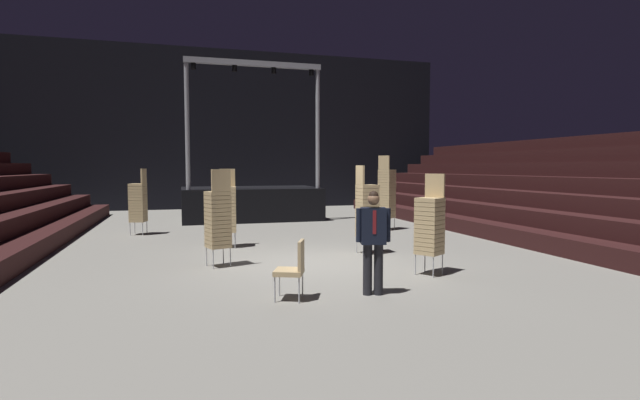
{
  "coord_description": "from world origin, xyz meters",
  "views": [
    {
      "loc": [
        -2.71,
        -9.98,
        2.09
      ],
      "look_at": [
        0.12,
        -0.25,
        1.4
      ],
      "focal_mm": 27.05,
      "sensor_mm": 36.0,
      "label": 1
    }
  ],
  "objects_px": {
    "stage_riser": "(251,201)",
    "loose_chair_near_man": "(293,266)",
    "chair_stack_rear_left": "(218,218)",
    "chair_stack_mid_left": "(227,208)",
    "chair_stack_mid_right": "(367,210)",
    "man_with_tie": "(373,236)",
    "chair_stack_front_right": "(387,193)",
    "chair_stack_mid_centre": "(430,224)",
    "chair_stack_front_left": "(138,202)"
  },
  "relations": [
    {
      "from": "stage_riser",
      "to": "loose_chair_near_man",
      "type": "bearing_deg",
      "value": -94.83
    },
    {
      "from": "chair_stack_rear_left",
      "to": "loose_chair_near_man",
      "type": "distance_m",
      "value": 3.12
    },
    {
      "from": "chair_stack_mid_left",
      "to": "chair_stack_mid_right",
      "type": "xyz_separation_m",
      "value": [
        3.14,
        -1.9,
        0.04
      ]
    },
    {
      "from": "stage_riser",
      "to": "man_with_tie",
      "type": "bearing_deg",
      "value": -88.6
    },
    {
      "from": "stage_riser",
      "to": "chair_stack_front_right",
      "type": "relative_size",
      "value": 2.43
    },
    {
      "from": "chair_stack_front_right",
      "to": "chair_stack_rear_left",
      "type": "bearing_deg",
      "value": -86.64
    },
    {
      "from": "stage_riser",
      "to": "chair_stack_mid_left",
      "type": "bearing_deg",
      "value": -102.93
    },
    {
      "from": "chair_stack_rear_left",
      "to": "chair_stack_mid_right",
      "type": "bearing_deg",
      "value": -9.38
    },
    {
      "from": "stage_riser",
      "to": "chair_stack_mid_centre",
      "type": "relative_size",
      "value": 3.06
    },
    {
      "from": "chair_stack_front_left",
      "to": "chair_stack_mid_left",
      "type": "height_order",
      "value": "same"
    },
    {
      "from": "man_with_tie",
      "to": "loose_chair_near_man",
      "type": "height_order",
      "value": "man_with_tie"
    },
    {
      "from": "loose_chair_near_man",
      "to": "man_with_tie",
      "type": "bearing_deg",
      "value": -71.32
    },
    {
      "from": "chair_stack_front_left",
      "to": "chair_stack_rear_left",
      "type": "relative_size",
      "value": 1.0
    },
    {
      "from": "chair_stack_front_left",
      "to": "chair_stack_front_right",
      "type": "distance_m",
      "value": 7.94
    },
    {
      "from": "chair_stack_front_left",
      "to": "chair_stack_mid_left",
      "type": "relative_size",
      "value": 1.0
    },
    {
      "from": "chair_stack_mid_right",
      "to": "chair_stack_rear_left",
      "type": "distance_m",
      "value": 3.6
    },
    {
      "from": "chair_stack_mid_right",
      "to": "chair_stack_rear_left",
      "type": "xyz_separation_m",
      "value": [
        -3.56,
        -0.53,
        -0.04
      ]
    },
    {
      "from": "stage_riser",
      "to": "man_with_tie",
      "type": "height_order",
      "value": "stage_riser"
    },
    {
      "from": "chair_stack_mid_left",
      "to": "chair_stack_mid_centre",
      "type": "distance_m",
      "value": 5.57
    },
    {
      "from": "chair_stack_mid_left",
      "to": "chair_stack_front_right",
      "type": "bearing_deg",
      "value": -151.58
    },
    {
      "from": "chair_stack_mid_right",
      "to": "chair_stack_mid_centre",
      "type": "bearing_deg",
      "value": 4.1
    },
    {
      "from": "chair_stack_front_right",
      "to": "stage_riser",
      "type": "bearing_deg",
      "value": -174.24
    },
    {
      "from": "man_with_tie",
      "to": "chair_stack_mid_centre",
      "type": "xyz_separation_m",
      "value": [
        1.63,
        1.09,
        0.02
      ]
    },
    {
      "from": "chair_stack_mid_right",
      "to": "chair_stack_mid_left",
      "type": "bearing_deg",
      "value": -124.65
    },
    {
      "from": "man_with_tie",
      "to": "loose_chair_near_man",
      "type": "distance_m",
      "value": 1.39
    },
    {
      "from": "chair_stack_front_left",
      "to": "chair_stack_front_right",
      "type": "bearing_deg",
      "value": -82.22
    },
    {
      "from": "stage_riser",
      "to": "chair_stack_front_left",
      "type": "relative_size",
      "value": 2.93
    },
    {
      "from": "chair_stack_mid_left",
      "to": "loose_chair_near_man",
      "type": "relative_size",
      "value": 2.17
    },
    {
      "from": "man_with_tie",
      "to": "chair_stack_front_right",
      "type": "distance_m",
      "value": 8.35
    },
    {
      "from": "stage_riser",
      "to": "chair_stack_mid_left",
      "type": "height_order",
      "value": "stage_riser"
    },
    {
      "from": "loose_chair_near_man",
      "to": "chair_stack_mid_centre",
      "type": "bearing_deg",
      "value": -48.92
    },
    {
      "from": "man_with_tie",
      "to": "chair_stack_mid_left",
      "type": "height_order",
      "value": "chair_stack_mid_left"
    },
    {
      "from": "man_with_tie",
      "to": "chair_stack_mid_left",
      "type": "relative_size",
      "value": 0.83
    },
    {
      "from": "chair_stack_rear_left",
      "to": "stage_riser",
      "type": "bearing_deg",
      "value": 60.01
    },
    {
      "from": "man_with_tie",
      "to": "chair_stack_front_right",
      "type": "relative_size",
      "value": 0.69
    },
    {
      "from": "chair_stack_mid_left",
      "to": "chair_stack_mid_right",
      "type": "bearing_deg",
      "value": 156.32
    },
    {
      "from": "chair_stack_mid_left",
      "to": "loose_chair_near_man",
      "type": "xyz_separation_m",
      "value": [
        0.52,
        -5.36,
        -0.49
      ]
    },
    {
      "from": "stage_riser",
      "to": "chair_stack_rear_left",
      "type": "xyz_separation_m",
      "value": [
        -1.96,
        -9.15,
        0.31
      ]
    },
    {
      "from": "chair_stack_mid_right",
      "to": "chair_stack_mid_centre",
      "type": "height_order",
      "value": "chair_stack_mid_right"
    },
    {
      "from": "man_with_tie",
      "to": "chair_stack_mid_left",
      "type": "distance_m",
      "value": 5.74
    },
    {
      "from": "chair_stack_mid_left",
      "to": "chair_stack_rear_left",
      "type": "distance_m",
      "value": 2.47
    },
    {
      "from": "chair_stack_front_right",
      "to": "chair_stack_mid_centre",
      "type": "height_order",
      "value": "chair_stack_front_right"
    },
    {
      "from": "man_with_tie",
      "to": "chair_stack_mid_left",
      "type": "xyz_separation_m",
      "value": [
        -1.84,
        5.44,
        0.06
      ]
    },
    {
      "from": "loose_chair_near_man",
      "to": "chair_stack_front_left",
      "type": "bearing_deg",
      "value": 41.27
    },
    {
      "from": "chair_stack_rear_left",
      "to": "man_with_tie",
      "type": "bearing_deg",
      "value": -71.0
    },
    {
      "from": "man_with_tie",
      "to": "chair_stack_rear_left",
      "type": "distance_m",
      "value": 3.77
    },
    {
      "from": "chair_stack_front_left",
      "to": "loose_chair_near_man",
      "type": "relative_size",
      "value": 2.17
    },
    {
      "from": "chair_stack_front_left",
      "to": "stage_riser",
      "type": "bearing_deg",
      "value": -32.57
    },
    {
      "from": "man_with_tie",
      "to": "chair_stack_rear_left",
      "type": "xyz_separation_m",
      "value": [
        -2.26,
        3.01,
        0.06
      ]
    },
    {
      "from": "chair_stack_front_right",
      "to": "chair_stack_mid_right",
      "type": "bearing_deg",
      "value": -64.21
    }
  ]
}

